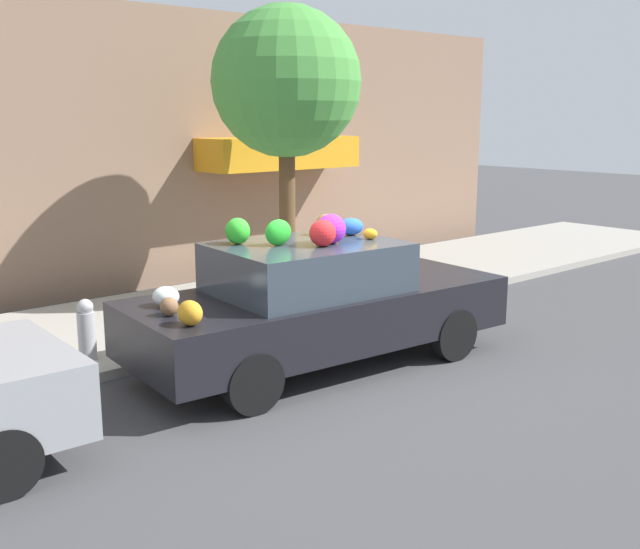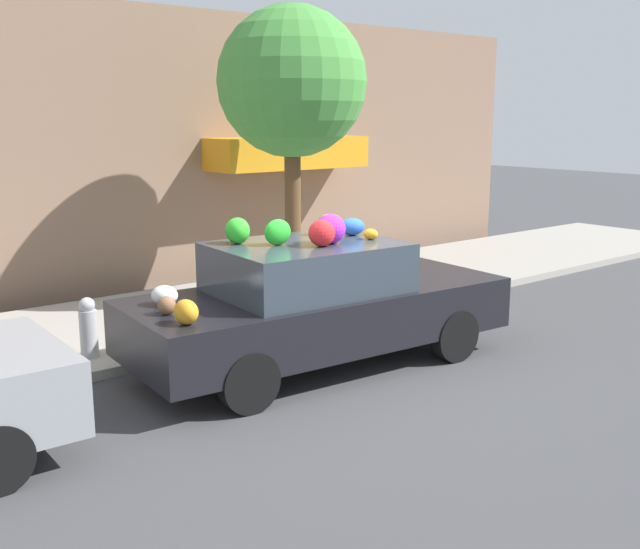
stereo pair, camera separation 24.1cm
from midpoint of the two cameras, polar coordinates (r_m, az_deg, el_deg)
ground_plane at (r=8.71m, az=-0.71°, el=-6.90°), size 60.00×60.00×0.00m
sidewalk_curb at (r=10.81m, az=-9.94°, el=-2.98°), size 24.00×3.20×0.12m
building_facade at (r=12.50m, az=-14.96°, el=9.06°), size 18.00×1.20×4.54m
street_tree at (r=11.06m, az=-3.24°, el=14.32°), size 2.16×2.16×4.26m
fire_hydrant at (r=8.88m, az=-18.11°, el=-4.02°), size 0.20×0.20×0.70m
art_car at (r=8.48m, az=-1.07°, el=-2.08°), size 4.54×2.03×1.77m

